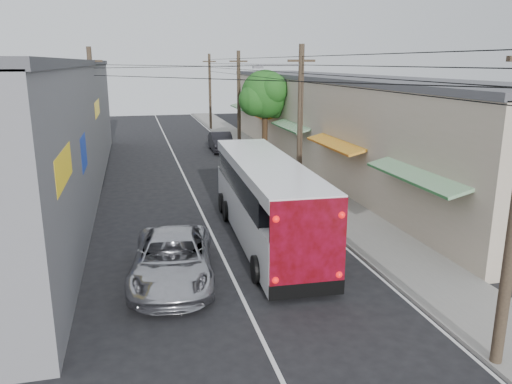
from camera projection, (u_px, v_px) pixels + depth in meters
ground at (267, 349)px, 12.78m from camera, size 120.00×120.00×0.00m
sidewalk at (283, 172)px, 33.06m from camera, size 3.00×80.00×0.12m
building_right at (337, 120)px, 35.20m from camera, size 7.09×40.00×6.25m
building_left at (28, 129)px, 26.81m from camera, size 7.20×36.00×7.25m
utility_poles at (232, 111)px, 31.56m from camera, size 11.80×45.28×8.00m
street_tree at (266, 96)px, 37.64m from camera, size 4.40×4.00×6.60m
coach_bus at (265, 199)px, 20.34m from camera, size 3.01×11.66×3.33m
jeepney at (173, 259)px, 16.56m from camera, size 3.27×5.95×1.58m
parked_suv at (261, 178)px, 28.03m from camera, size 2.46×5.64×1.62m
parked_car_mid at (246, 163)px, 32.32m from camera, size 2.05×4.60×1.54m
parked_car_far at (221, 142)px, 41.04m from camera, size 1.75×4.76×1.56m
pedestrian_near at (298, 182)px, 26.76m from camera, size 0.63×0.51×1.51m
pedestrian_far at (304, 186)px, 25.78m from camera, size 0.84×0.67×1.64m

